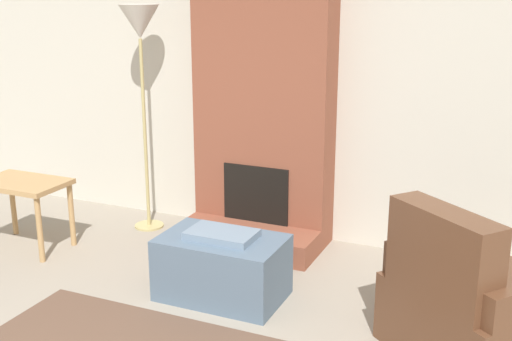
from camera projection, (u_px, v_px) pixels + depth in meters
The scene contains 6 objects.
wall_back at pixel (272, 82), 5.30m from camera, with size 7.31×0.06×2.60m, color beige.
fireplace at pixel (262, 98), 5.14m from camera, with size 1.14×0.70×2.60m.
ottoman at pixel (222, 266), 4.35m from camera, with size 0.83×0.52×0.48m.
armchair at pixel (475, 309), 3.63m from camera, with size 1.22×1.23×0.92m.
side_table at pixel (23, 191), 5.12m from camera, with size 0.70×0.45×0.57m.
floor_lamp_left at pixel (140, 35), 5.25m from camera, with size 0.33×0.33×1.92m.
Camera 1 is at (2.01, -1.83, 2.03)m, focal length 45.00 mm.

